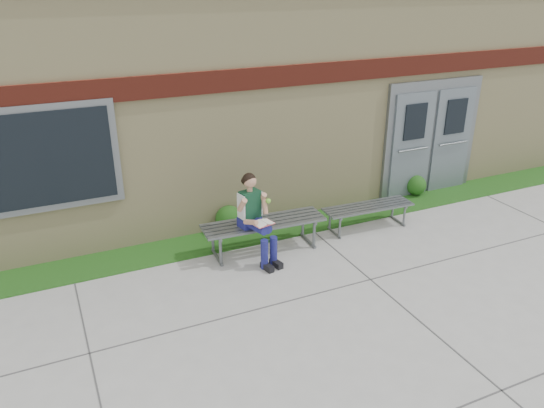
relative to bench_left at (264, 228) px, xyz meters
name	(u,v)px	position (x,y,z in m)	size (l,w,h in m)	color
ground	(329,314)	(0.07, -2.00, -0.40)	(80.00, 80.00, 0.00)	#9E9E99
grass_strip	(254,234)	(0.07, 0.60, -0.39)	(16.00, 0.80, 0.02)	#1C4E14
school_building	(190,79)	(0.07, 3.99, 1.70)	(16.20, 6.22, 4.20)	beige
bench_left	(264,228)	(0.00, 0.00, 0.00)	(2.02, 0.66, 0.52)	slate
bench_right	(368,211)	(2.00, 0.00, -0.07)	(1.65, 0.53, 0.42)	slate
girl	(255,215)	(-0.23, -0.20, 0.35)	(0.53, 0.83, 1.40)	#171655
shrub_mid	(229,219)	(-0.29, 0.85, -0.14)	(0.47, 0.47, 0.47)	#1C4E14
shrub_east	(416,185)	(3.75, 0.85, -0.18)	(0.41, 0.41, 0.41)	#1C4E14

